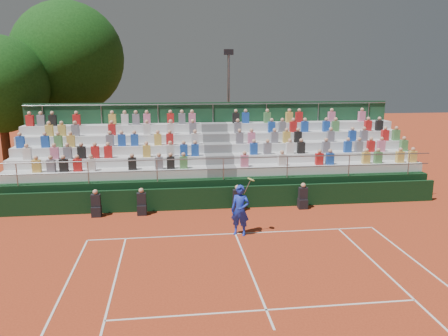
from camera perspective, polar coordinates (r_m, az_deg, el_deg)
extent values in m
plane|color=#B23D1D|center=(16.85, 1.47, -8.58)|extent=(90.00, 90.00, 0.00)
cube|color=white|center=(16.85, 1.47, -8.56)|extent=(11.00, 0.06, 0.01)
cube|color=white|center=(13.96, 3.46, -13.26)|extent=(0.06, 6.40, 0.01)
cube|color=white|center=(11.98, 5.55, -17.97)|extent=(8.22, 0.06, 0.01)
cube|color=black|center=(19.70, 0.11, -3.88)|extent=(20.00, 0.15, 1.00)
cube|color=black|center=(19.48, -16.31, -5.46)|extent=(0.40, 0.40, 0.44)
cube|color=black|center=(19.34, -16.40, -4.11)|extent=(0.38, 0.25, 0.55)
sphere|color=tan|center=(19.24, -16.47, -3.02)|extent=(0.22, 0.22, 0.22)
cube|color=black|center=(19.25, -10.66, -5.37)|extent=(0.40, 0.40, 0.44)
cube|color=black|center=(19.11, -10.72, -4.00)|extent=(0.38, 0.25, 0.55)
sphere|color=tan|center=(19.01, -10.77, -2.90)|extent=(0.22, 0.22, 0.22)
cube|color=black|center=(19.42, 1.74, -5.00)|extent=(0.40, 0.40, 0.44)
cube|color=black|center=(19.28, 1.75, -3.64)|extent=(0.38, 0.25, 0.55)
sphere|color=tan|center=(19.18, 1.76, -2.55)|extent=(0.22, 0.22, 0.22)
cube|color=black|center=(20.08, 10.22, -4.60)|extent=(0.40, 0.40, 0.44)
cube|color=black|center=(19.94, 10.27, -3.29)|extent=(0.38, 0.25, 0.55)
sphere|color=tan|center=(19.84, 10.32, -2.23)|extent=(0.22, 0.22, 0.22)
cube|color=black|center=(22.64, -0.87, -1.43)|extent=(20.00, 5.20, 1.20)
cube|color=silver|center=(20.92, -15.10, -0.77)|extent=(9.30, 0.85, 0.42)
cube|color=silver|center=(22.09, 13.54, 0.01)|extent=(9.30, 0.85, 0.42)
cube|color=slate|center=(20.83, -0.38, -0.38)|extent=(1.40, 0.85, 0.42)
cube|color=silver|center=(21.65, -14.86, 0.83)|extent=(9.30, 0.85, 0.42)
cube|color=silver|center=(22.78, 12.86, 1.51)|extent=(9.30, 0.85, 0.42)
cube|color=slate|center=(21.57, -0.64, 1.21)|extent=(1.40, 0.85, 0.42)
cube|color=silver|center=(22.40, -14.64, 2.32)|extent=(9.30, 0.85, 0.42)
cube|color=silver|center=(23.50, 12.21, 2.91)|extent=(9.30, 0.85, 0.42)
cube|color=slate|center=(22.32, -0.89, 2.70)|extent=(1.40, 0.85, 0.42)
cube|color=silver|center=(23.17, -14.43, 3.72)|extent=(9.30, 0.85, 0.42)
cube|color=silver|center=(24.23, 11.60, 4.23)|extent=(9.30, 0.85, 0.42)
cube|color=slate|center=(23.09, -1.12, 4.08)|extent=(1.40, 0.85, 0.42)
cube|color=silver|center=(23.94, -14.23, 5.02)|extent=(9.30, 0.85, 0.42)
cube|color=silver|center=(24.97, 11.03, 5.47)|extent=(9.30, 0.85, 0.42)
cube|color=slate|center=(23.87, -1.34, 5.38)|extent=(1.40, 0.85, 0.42)
cube|color=#1A4429|center=(24.52, -1.45, 3.47)|extent=(20.00, 0.12, 4.40)
cylinder|color=gray|center=(19.82, -0.09, 1.29)|extent=(20.00, 0.05, 0.05)
cylinder|color=gray|center=(24.17, -1.45, 8.35)|extent=(20.00, 0.05, 0.05)
cube|color=gold|center=(21.32, -23.27, 0.23)|extent=(0.36, 0.24, 0.56)
cube|color=slate|center=(21.15, -21.64, 0.28)|extent=(0.36, 0.24, 0.56)
cube|color=black|center=(21.01, -20.20, 0.32)|extent=(0.36, 0.24, 0.56)
cube|color=red|center=(20.88, -18.58, 0.36)|extent=(0.36, 0.24, 0.56)
cube|color=silver|center=(20.77, -16.95, 0.41)|extent=(0.36, 0.24, 0.56)
cube|color=black|center=(20.53, -11.89, 0.55)|extent=(0.36, 0.24, 0.56)
cube|color=slate|center=(20.46, -8.47, 0.65)|extent=(0.36, 0.24, 0.56)
cube|color=black|center=(20.45, -6.97, 0.69)|extent=(0.36, 0.24, 0.56)
cube|color=#4C8C4C|center=(20.46, -5.29, 0.73)|extent=(0.36, 0.24, 0.56)
cube|color=silver|center=(22.22, -24.31, 1.71)|extent=(0.36, 0.24, 0.56)
cube|color=pink|center=(21.88, -21.25, 1.82)|extent=(0.36, 0.24, 0.56)
cube|color=slate|center=(21.74, -19.74, 1.87)|extent=(0.36, 0.24, 0.56)
cube|color=black|center=(21.61, -18.10, 1.93)|extent=(0.36, 0.24, 0.56)
cube|color=red|center=(21.50, -16.47, 1.98)|extent=(0.36, 0.24, 0.56)
cube|color=red|center=(21.41, -14.89, 2.04)|extent=(0.36, 0.24, 0.56)
cube|color=gold|center=(21.23, -10.06, 2.18)|extent=(0.36, 0.24, 0.56)
cube|color=silver|center=(21.20, -7.01, 2.27)|extent=(0.36, 0.24, 0.56)
cube|color=#1E4CB2|center=(21.21, -5.27, 2.31)|extent=(0.36, 0.24, 0.56)
cube|color=#1E4CB2|center=(21.23, -3.80, 2.35)|extent=(0.36, 0.24, 0.56)
cube|color=#1E4CB2|center=(23.11, -25.06, 3.08)|extent=(0.36, 0.24, 0.56)
cube|color=#1E4CB2|center=(22.78, -22.31, 3.20)|extent=(0.36, 0.24, 0.56)
cube|color=#4C8C4C|center=(22.63, -20.83, 3.26)|extent=(0.36, 0.24, 0.56)
cube|color=gold|center=(22.50, -19.36, 3.32)|extent=(0.36, 0.24, 0.56)
cube|color=slate|center=(22.17, -14.67, 3.50)|extent=(0.36, 0.24, 0.56)
cube|color=#1E4CB2|center=(22.10, -13.20, 3.55)|extent=(0.36, 0.24, 0.56)
cube|color=#1E4CB2|center=(22.04, -11.60, 3.60)|extent=(0.36, 0.24, 0.56)
cube|color=gold|center=(21.98, -8.63, 3.69)|extent=(0.36, 0.24, 0.56)
cube|color=red|center=(21.97, -7.09, 3.74)|extent=(0.36, 0.24, 0.56)
cube|color=silver|center=(22.01, -3.80, 3.82)|extent=(0.36, 0.24, 0.56)
cube|color=gold|center=(23.54, -21.85, 4.55)|extent=(0.36, 0.24, 0.56)
cube|color=gold|center=(23.39, -20.40, 4.62)|extent=(0.36, 0.24, 0.56)
cube|color=slate|center=(23.25, -18.83, 4.69)|extent=(0.36, 0.24, 0.56)
cube|color=red|center=(22.95, -14.42, 4.87)|extent=(0.36, 0.24, 0.56)
cube|color=silver|center=(22.79, -10.03, 5.02)|extent=(0.36, 0.24, 0.56)
cube|color=silver|center=(22.76, -6.96, 5.11)|extent=(0.36, 0.24, 0.56)
cube|color=slate|center=(22.78, -4.10, 5.18)|extent=(0.36, 0.24, 0.56)
cube|color=red|center=(24.61, -24.02, 5.67)|extent=(0.36, 0.24, 0.56)
cube|color=slate|center=(24.46, -22.77, 5.74)|extent=(0.36, 0.24, 0.56)
cube|color=black|center=(24.31, -21.47, 5.81)|extent=(0.36, 0.24, 0.56)
cube|color=red|center=(24.04, -18.70, 5.95)|extent=(0.36, 0.24, 0.56)
cube|color=gold|center=(23.74, -14.37, 6.14)|extent=(0.36, 0.24, 0.56)
cube|color=silver|center=(23.67, -12.82, 6.20)|extent=(0.36, 0.24, 0.56)
cube|color=slate|center=(23.62, -11.42, 6.25)|extent=(0.36, 0.24, 0.56)
cube|color=pink|center=(23.58, -10.04, 6.30)|extent=(0.36, 0.24, 0.56)
cube|color=red|center=(23.55, -7.00, 6.39)|extent=(0.36, 0.24, 0.56)
cube|color=slate|center=(23.56, -5.52, 6.43)|extent=(0.36, 0.24, 0.56)
cube|color=pink|center=(23.58, -4.19, 6.46)|extent=(0.36, 0.24, 0.56)
cube|color=pink|center=(20.74, 2.69, 0.93)|extent=(0.36, 0.24, 0.56)
cube|color=silver|center=(21.12, 7.57, 1.05)|extent=(0.36, 0.24, 0.56)
cube|color=red|center=(21.66, 12.33, 1.15)|extent=(0.36, 0.24, 0.56)
cube|color=#1E4CB2|center=(21.84, 13.66, 1.18)|extent=(0.36, 0.24, 0.56)
cube|color=gold|center=(22.55, 18.06, 1.27)|extent=(0.36, 0.24, 0.56)
cube|color=#4C8C4C|center=(22.82, 19.46, 1.30)|extent=(0.36, 0.24, 0.56)
cube|color=gold|center=(23.35, 21.99, 1.34)|extent=(0.36, 0.24, 0.56)
cube|color=gold|center=(23.68, 23.40, 1.37)|extent=(0.36, 0.24, 0.56)
cube|color=#1E4CB2|center=(21.59, 3.91, 2.52)|extent=(0.36, 0.24, 0.56)
cube|color=slate|center=(21.73, 5.70, 2.55)|extent=(0.36, 0.24, 0.56)
cube|color=silver|center=(22.00, 8.58, 2.60)|extent=(0.36, 0.24, 0.56)
cube|color=black|center=(22.17, 10.03, 2.62)|extent=(0.36, 0.24, 0.56)
cube|color=slate|center=(22.57, 13.15, 2.66)|extent=(0.36, 0.24, 0.56)
cube|color=#1E4CB2|center=(22.99, 15.84, 2.69)|extent=(0.36, 0.24, 0.56)
cube|color=slate|center=(23.23, 17.20, 2.70)|extent=(0.36, 0.24, 0.56)
cube|color=red|center=(23.50, 18.62, 2.71)|extent=(0.36, 0.24, 0.56)
cube|color=pink|center=(23.74, 19.83, 2.72)|extent=(0.36, 0.24, 0.56)
cube|color=#4C8C4C|center=(24.32, 22.41, 2.73)|extent=(0.36, 0.24, 0.56)
cube|color=slate|center=(22.25, 2.05, 3.93)|extent=(0.36, 0.24, 0.56)
cube|color=pink|center=(22.35, 3.60, 3.96)|extent=(0.36, 0.24, 0.56)
cube|color=slate|center=(22.60, 6.61, 4.00)|extent=(0.36, 0.24, 0.56)
cube|color=gold|center=(22.76, 8.17, 4.01)|extent=(0.36, 0.24, 0.56)
cube|color=black|center=(22.92, 9.62, 4.02)|extent=(0.36, 0.24, 0.56)
cube|color=slate|center=(23.48, 13.74, 4.04)|extent=(0.36, 0.24, 0.56)
cube|color=#1E4CB2|center=(23.93, 16.40, 4.04)|extent=(0.36, 0.24, 0.56)
cube|color=slate|center=(24.19, 17.79, 4.04)|extent=(0.36, 0.24, 0.56)
cube|color=red|center=(24.70, 20.28, 4.03)|extent=(0.36, 0.24, 0.56)
cube|color=#4C8C4C|center=(24.99, 21.54, 4.02)|extent=(0.36, 0.24, 0.56)
cube|color=slate|center=(23.02, 1.79, 5.29)|extent=(0.36, 0.24, 0.56)
cube|color=#1E4CB2|center=(23.37, 6.23, 5.33)|extent=(0.36, 0.24, 0.56)
cube|color=slate|center=(23.51, 7.61, 5.33)|extent=(0.36, 0.24, 0.56)
cube|color=red|center=(23.67, 9.02, 5.34)|extent=(0.36, 0.24, 0.56)
cube|color=#1E4CB2|center=(23.85, 10.50, 5.34)|extent=(0.36, 0.24, 0.56)
cube|color=#1E4CB2|center=(24.23, 13.19, 5.33)|extent=(0.36, 0.24, 0.56)
cube|color=#4C8C4C|center=(24.42, 14.35, 5.32)|extent=(0.36, 0.24, 0.56)
cube|color=red|center=(25.14, 18.28, 5.28)|extent=(0.36, 0.24, 0.56)
cube|color=black|center=(25.42, 19.60, 5.26)|extent=(0.36, 0.24, 0.56)
cube|color=black|center=(23.81, 1.55, 6.55)|extent=(0.36, 0.24, 0.56)
cube|color=#1E4CB2|center=(23.90, 2.83, 6.56)|extent=(0.36, 0.24, 0.56)
cube|color=#4C8C4C|center=(24.13, 5.67, 6.57)|extent=(0.36, 0.24, 0.56)
cube|color=gold|center=(24.43, 8.51, 6.57)|extent=(0.36, 0.24, 0.56)
cube|color=red|center=(24.59, 9.77, 6.56)|extent=(0.36, 0.24, 0.56)
cube|color=pink|center=(25.19, 13.86, 6.52)|extent=(0.36, 0.24, 0.56)
cube|color=pink|center=(25.87, 17.54, 6.45)|extent=(0.36, 0.24, 0.56)
imported|color=#1932BF|center=(16.46, 2.13, -5.54)|extent=(0.83, 0.71, 1.93)
cylinder|color=gray|center=(16.25, 3.02, -2.54)|extent=(0.26, 0.03, 0.51)
cylinder|color=#E5D866|center=(16.20, 3.56, -1.49)|extent=(0.26, 0.28, 0.14)
cylinder|color=#3A2315|center=(29.18, -26.55, 2.29)|extent=(0.50, 0.50, 3.07)
cylinder|color=#3A2315|center=(31.44, -19.04, 4.45)|extent=(0.50, 0.50, 4.01)
sphere|color=#10380F|center=(31.19, -19.70, 13.38)|extent=(7.22, 7.22, 7.22)
cylinder|color=gray|center=(28.87, 0.59, 7.53)|extent=(0.16, 0.16, 7.07)
cube|color=black|center=(28.78, 0.61, 14.91)|extent=(0.60, 0.25, 0.35)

